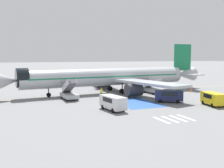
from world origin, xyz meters
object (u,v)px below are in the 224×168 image
service_van_2 (113,102)px  baggage_cart (116,98)px  service_van_1 (213,98)px  traffic_cone_0 (191,90)px  airliner (112,77)px  fuel_tanker (109,77)px  ground_crew_1 (135,90)px  service_van_0 (169,95)px  ground_crew_2 (101,92)px  boarding_stairs_aft (152,89)px  ground_crew_0 (130,91)px  boarding_stairs_forward (69,94)px

service_van_2 → baggage_cart: service_van_2 is taller
service_van_1 → service_van_2: service_van_2 is taller
baggage_cart → traffic_cone_0: 19.04m
airliner → baggage_cart: 8.89m
fuel_tanker → ground_crew_1: bearing=-2.3°
service_van_0 → traffic_cone_0: 15.04m
service_van_0 → service_van_2: size_ratio=0.97×
airliner → ground_crew_2: 6.68m
fuel_tanker → service_van_0: (-2.90, -35.60, -0.43)m
baggage_cart → boarding_stairs_aft: bearing=-120.1°
ground_crew_2 → traffic_cone_0: bearing=-155.5°
service_van_1 → ground_crew_0: size_ratio=2.46×
fuel_tanker → traffic_cone_0: fuel_tanker is taller
baggage_cart → ground_crew_0: size_ratio=1.63×
baggage_cart → ground_crew_1: 7.32m
ground_crew_2 → traffic_cone_0: size_ratio=2.57×
service_van_0 → baggage_cart: 9.38m
service_van_2 → ground_crew_1: size_ratio=3.13×
boarding_stairs_aft → traffic_cone_0: boarding_stairs_aft is taller
airliner → service_van_1: airliner is taller
airliner → ground_crew_0: airliner is taller
baggage_cart → traffic_cone_0: (18.80, 3.04, 0.07)m
service_van_1 → ground_crew_0: 15.49m
ground_crew_2 → airliner: bearing=-104.7°
service_van_0 → boarding_stairs_aft: bearing=-166.3°
airliner → service_van_0: bearing=-166.7°
airliner → service_van_2: size_ratio=9.06×
service_van_1 → baggage_cart: 16.30m
boarding_stairs_aft → baggage_cart: (-9.98, -4.38, -0.68)m
service_van_1 → traffic_cone_0: bearing=73.9°
service_van_2 → ground_crew_0: size_ratio=2.73×
service_van_1 → ground_crew_1: bearing=120.5°
boarding_stairs_forward → traffic_cone_0: size_ratio=8.26×
boarding_stairs_forward → ground_crew_0: boarding_stairs_forward is taller
service_van_0 → baggage_cart: service_van_0 is taller
fuel_tanker → service_van_2: 40.80m
boarding_stairs_aft → service_van_2: size_ratio=1.08×
airliner → ground_crew_0: bearing=-172.6°
airliner → ground_crew_0: size_ratio=24.69×
boarding_stairs_aft → boarding_stairs_forward: bearing=-180.0°
boarding_stairs_aft → fuel_tanker: 25.03m
baggage_cart → service_van_2: bearing=101.0°
traffic_cone_0 → boarding_stairs_forward: bearing=-179.5°
ground_crew_2 → boarding_stairs_forward: bearing=28.7°
service_van_0 → ground_crew_2: service_van_0 is taller
traffic_cone_0 → service_van_2: bearing=-152.5°
service_van_1 → ground_crew_1: (-5.74, 15.55, -0.30)m
fuel_tanker → baggage_cart: bearing=-12.0°
boarding_stairs_forward → baggage_cart: boarding_stairs_forward is taller
ground_crew_1 → airliner: bearing=-113.2°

